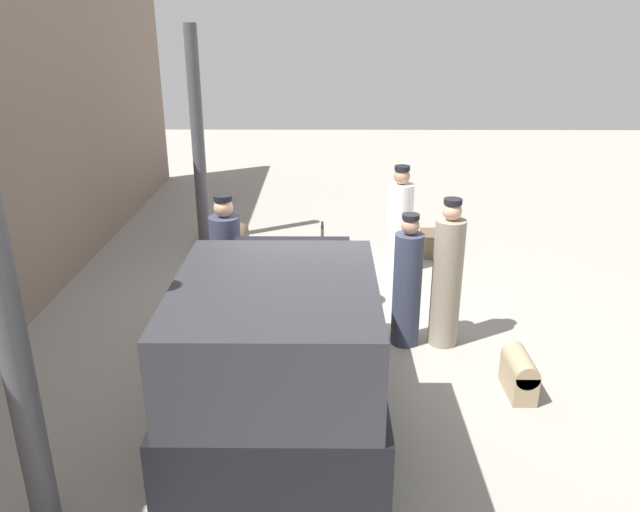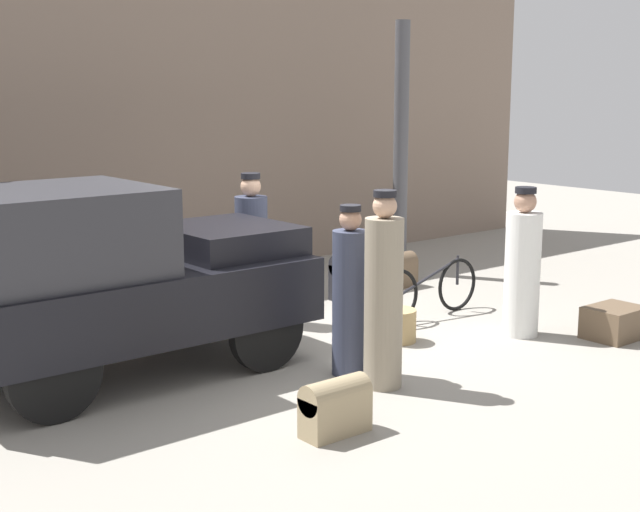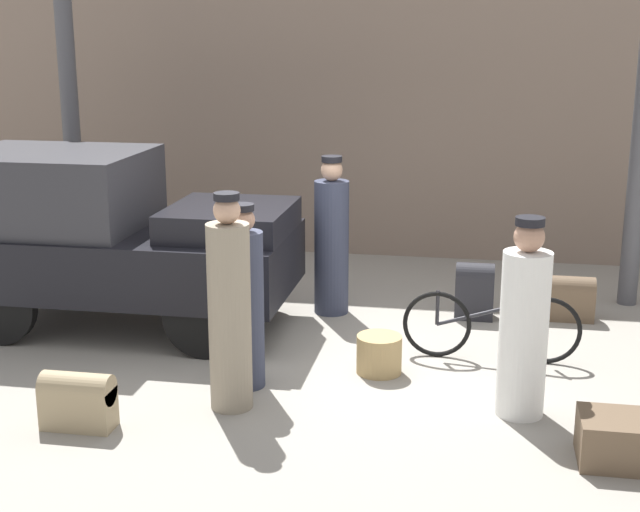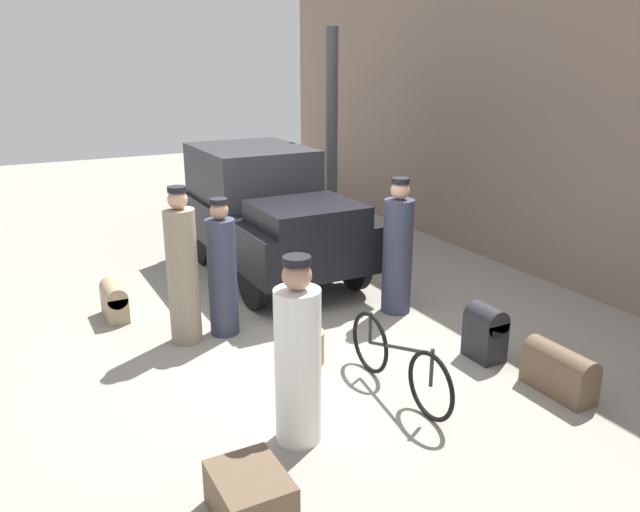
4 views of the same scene
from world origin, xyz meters
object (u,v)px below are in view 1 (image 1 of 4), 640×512
(conductor_in_dark_uniform, at_px, (227,269))
(trunk_umber_medium, at_px, (238,259))
(truck, at_px, (282,342))
(suitcase_small_leather, at_px, (437,243))
(suitcase_tan_flat, at_px, (238,243))
(porter_carrying_trunk, at_px, (400,224))
(porter_standing_middle, at_px, (407,286))
(bicycle, at_px, (322,254))
(porter_lifting_near_truck, at_px, (447,279))
(wicker_basket, at_px, (358,291))
(trunk_wicker_pale, at_px, (519,373))

(conductor_in_dark_uniform, distance_m, trunk_umber_medium, 1.65)
(truck, bearing_deg, suitcase_small_leather, -24.80)
(suitcase_tan_flat, bearing_deg, porter_carrying_trunk, -100.98)
(conductor_in_dark_uniform, xyz_separation_m, suitcase_tan_flat, (2.49, 0.22, -0.56))
(porter_standing_middle, xyz_separation_m, suitcase_small_leather, (3.09, -0.91, -0.58))
(trunk_umber_medium, relative_size, suitcase_tan_flat, 0.83)
(bicycle, height_order, suitcase_tan_flat, bicycle)
(porter_lifting_near_truck, relative_size, conductor_in_dark_uniform, 1.04)
(bicycle, xyz_separation_m, porter_standing_middle, (-2.14, -1.02, 0.42))
(wicker_basket, bearing_deg, truck, 164.00)
(suitcase_tan_flat, bearing_deg, bicycle, -117.81)
(conductor_in_dark_uniform, relative_size, suitcase_tan_flat, 2.37)
(porter_carrying_trunk, height_order, suitcase_tan_flat, porter_carrying_trunk)
(conductor_in_dark_uniform, xyz_separation_m, trunk_wicker_pale, (-1.49, -3.28, -0.56))
(trunk_wicker_pale, distance_m, suitcase_tan_flat, 5.30)
(trunk_wicker_pale, relative_size, suitcase_small_leather, 0.92)
(conductor_in_dark_uniform, bearing_deg, porter_carrying_trunk, -50.23)
(suitcase_small_leather, bearing_deg, bicycle, 116.04)
(trunk_umber_medium, bearing_deg, porter_standing_middle, -130.66)
(porter_lifting_near_truck, bearing_deg, porter_carrying_trunk, 6.99)
(porter_standing_middle, distance_m, porter_carrying_trunk, 2.38)
(wicker_basket, xyz_separation_m, porter_carrying_trunk, (1.25, -0.69, 0.58))
(trunk_umber_medium, xyz_separation_m, suitcase_tan_flat, (0.91, 0.13, -0.08))
(conductor_in_dark_uniform, height_order, suitcase_small_leather, conductor_in_dark_uniform)
(porter_lifting_near_truck, relative_size, porter_carrying_trunk, 1.10)
(truck, xyz_separation_m, suitcase_tan_flat, (4.72, 1.06, -0.76))
(wicker_basket, relative_size, porter_standing_middle, 0.25)
(suitcase_tan_flat, bearing_deg, trunk_wicker_pale, -138.59)
(porter_carrying_trunk, xyz_separation_m, trunk_wicker_pale, (-3.47, -0.90, -0.52))
(porter_standing_middle, bearing_deg, conductor_in_dark_uniform, 79.78)
(conductor_in_dark_uniform, bearing_deg, bicycle, -34.12)
(truck, bearing_deg, porter_standing_middle, -36.64)
(porter_standing_middle, relative_size, trunk_umber_medium, 2.67)
(truck, bearing_deg, trunk_wicker_pale, -73.06)
(truck, bearing_deg, bicycle, -4.90)
(bicycle, xyz_separation_m, trunk_umber_medium, (-0.17, 1.27, -0.01))
(wicker_basket, relative_size, conductor_in_dark_uniform, 0.24)
(conductor_in_dark_uniform, distance_m, trunk_wicker_pale, 3.65)
(porter_lifting_near_truck, relative_size, porter_standing_middle, 1.11)
(wicker_basket, bearing_deg, porter_standing_middle, -155.61)
(suitcase_tan_flat, bearing_deg, wicker_basket, -132.48)
(truck, height_order, suitcase_tan_flat, truck)
(conductor_in_dark_uniform, height_order, porter_carrying_trunk, conductor_in_dark_uniform)
(trunk_wicker_pale, bearing_deg, wicker_basket, 35.62)
(trunk_umber_medium, xyz_separation_m, trunk_wicker_pale, (-3.06, -3.37, -0.08))
(suitcase_small_leather, bearing_deg, porter_carrying_trunk, 133.96)
(porter_lifting_near_truck, height_order, conductor_in_dark_uniform, porter_lifting_near_truck)
(porter_lifting_near_truck, xyz_separation_m, porter_carrying_trunk, (2.38, 0.29, -0.09))
(conductor_in_dark_uniform, bearing_deg, trunk_wicker_pale, -114.36)
(porter_standing_middle, bearing_deg, truck, 143.36)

